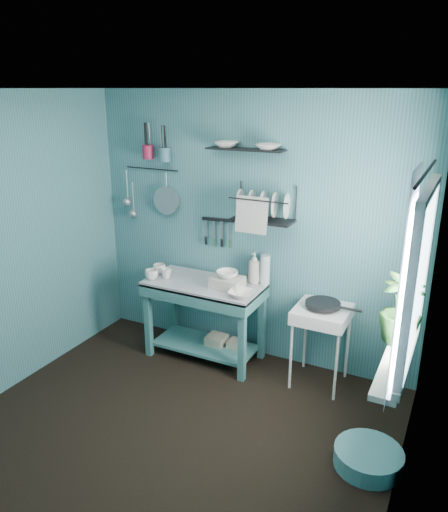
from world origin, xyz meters
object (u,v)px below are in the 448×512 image
at_px(soap_bottle, 254,268).
at_px(floor_basin, 368,458).
at_px(mug_right, 159,269).
at_px(colander, 166,200).
at_px(utensil_cup_magenta, 148,152).
at_px(hotplate_stand, 320,346).
at_px(mug_mid, 166,273).
at_px(storage_tin_large, 216,346).
at_px(wash_tub, 227,283).
at_px(water_bottle, 265,270).
at_px(mug_left, 152,275).
at_px(work_counter, 205,320).
at_px(storage_tin_small, 236,350).
at_px(frying_pan, 323,304).
at_px(potted_plant, 401,308).
at_px(utensil_cup_teal, 165,155).
at_px(dish_rack, 263,204).

relative_size(soap_bottle, floor_basin, 0.63).
relative_size(mug_right, colander, 0.44).
relative_size(soap_bottle, utensil_cup_magenta, 2.30).
relative_size(hotplate_stand, floor_basin, 1.53).
height_order(mug_mid, storage_tin_large, mug_mid).
relative_size(wash_tub, water_bottle, 1.00).
relative_size(mug_mid, soap_bottle, 0.33).
bearing_deg(mug_left, work_counter, 18.43).
bearing_deg(mug_mid, water_bottle, 17.28).
bearing_deg(wash_tub, floor_basin, -27.82).
bearing_deg(storage_tin_small, mug_left, -162.90).
relative_size(work_counter, frying_pan, 3.66).
relative_size(potted_plant, storage_tin_large, 2.29).
distance_m(mug_left, hotplate_stand, 1.68).
xyz_separation_m(mug_right, storage_tin_large, (0.60, 0.05, -0.72)).
bearing_deg(storage_tin_small, storage_tin_large, -171.47).
xyz_separation_m(mug_right, frying_pan, (1.62, 0.05, -0.06)).
xyz_separation_m(mug_left, wash_tub, (0.73, 0.14, 0.00)).
xyz_separation_m(wash_tub, water_bottle, (0.27, 0.24, 0.09)).
relative_size(colander, floor_basin, 0.59).
relative_size(wash_tub, storage_tin_small, 1.40).
bearing_deg(soap_bottle, utensil_cup_teal, 178.31).
height_order(colander, storage_tin_large, colander).
relative_size(hotplate_stand, frying_pan, 2.42).
bearing_deg(wash_tub, soap_bottle, 52.31).
distance_m(mug_right, utensil_cup_magenta, 1.14).
relative_size(frying_pan, utensil_cup_teal, 2.31).
height_order(frying_pan, dish_rack, dish_rack).
relative_size(mug_right, hotplate_stand, 0.17).
bearing_deg(potted_plant, mug_mid, 169.12).
relative_size(mug_right, frying_pan, 0.41).
bearing_deg(floor_basin, work_counter, 155.14).
bearing_deg(mug_left, utensil_cup_magenta, 122.55).
xyz_separation_m(dish_rack, floor_basin, (1.24, -0.98, -1.48)).
height_order(mug_right, utensil_cup_teal, utensil_cup_teal).
distance_m(frying_pan, storage_tin_small, 1.06).
distance_m(mug_right, dish_rack, 1.24).
bearing_deg(utensil_cup_teal, wash_tub, -17.46).
xyz_separation_m(water_bottle, dish_rack, (-0.02, -0.04, 0.63)).
bearing_deg(storage_tin_small, potted_plant, -20.43).
relative_size(work_counter, water_bottle, 3.92).
bearing_deg(soap_bottle, mug_left, -158.20).
distance_m(water_bottle, storage_tin_large, 0.93).
distance_m(hotplate_stand, utensil_cup_magenta, 2.42).
relative_size(potted_plant, storage_tin_small, 2.52).
xyz_separation_m(work_counter, soap_bottle, (0.42, 0.20, 0.54)).
bearing_deg(water_bottle, utensil_cup_teal, 179.55).
bearing_deg(mug_right, utensil_cup_teal, 99.85).
relative_size(mug_mid, frying_pan, 0.33).
height_order(water_bottle, storage_tin_large, water_bottle).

